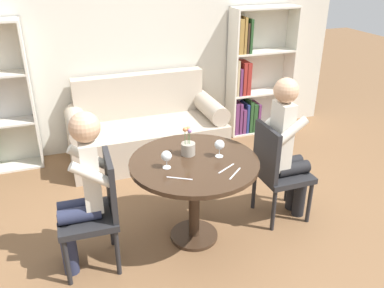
{
  "coord_description": "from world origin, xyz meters",
  "views": [
    {
      "loc": [
        -0.95,
        -2.6,
        2.21
      ],
      "look_at": [
        0.0,
        0.05,
        0.85
      ],
      "focal_mm": 38.0,
      "sensor_mm": 36.0,
      "label": 1
    }
  ],
  "objects_px": {
    "person_left": "(81,189)",
    "wine_glass_right": "(220,146)",
    "chair_left": "(97,208)",
    "chair_right": "(277,169)",
    "flower_vase": "(188,146)",
    "couch": "(146,131)",
    "bookshelf_right": "(252,78)",
    "person_right": "(288,147)",
    "wine_glass_left": "(166,157)"
  },
  "relations": [
    {
      "from": "couch",
      "to": "wine_glass_right",
      "type": "distance_m",
      "value": 1.7
    },
    {
      "from": "couch",
      "to": "chair_left",
      "type": "height_order",
      "value": "couch"
    },
    {
      "from": "person_left",
      "to": "chair_right",
      "type": "bearing_deg",
      "value": 94.77
    },
    {
      "from": "chair_left",
      "to": "wine_glass_left",
      "type": "bearing_deg",
      "value": 92.6
    },
    {
      "from": "flower_vase",
      "to": "chair_left",
      "type": "bearing_deg",
      "value": -168.71
    },
    {
      "from": "chair_right",
      "to": "person_right",
      "type": "xyz_separation_m",
      "value": [
        0.09,
        -0.0,
        0.2
      ]
    },
    {
      "from": "couch",
      "to": "person_right",
      "type": "xyz_separation_m",
      "value": [
        0.86,
        -1.57,
        0.38
      ]
    },
    {
      "from": "couch",
      "to": "bookshelf_right",
      "type": "height_order",
      "value": "bookshelf_right"
    },
    {
      "from": "couch",
      "to": "flower_vase",
      "type": "xyz_separation_m",
      "value": [
        -0.01,
        -1.49,
        0.49
      ]
    },
    {
      "from": "couch",
      "to": "wine_glass_left",
      "type": "distance_m",
      "value": 1.73
    },
    {
      "from": "chair_left",
      "to": "wine_glass_right",
      "type": "bearing_deg",
      "value": 94.23
    },
    {
      "from": "person_right",
      "to": "wine_glass_left",
      "type": "distance_m",
      "value": 1.1
    },
    {
      "from": "chair_right",
      "to": "wine_glass_left",
      "type": "height_order",
      "value": "chair_right"
    },
    {
      "from": "chair_right",
      "to": "person_left",
      "type": "relative_size",
      "value": 0.72
    },
    {
      "from": "couch",
      "to": "bookshelf_right",
      "type": "bearing_deg",
      "value": 10.33
    },
    {
      "from": "person_left",
      "to": "wine_glass_right",
      "type": "relative_size",
      "value": 8.81
    },
    {
      "from": "bookshelf_right",
      "to": "person_left",
      "type": "height_order",
      "value": "bookshelf_right"
    },
    {
      "from": "bookshelf_right",
      "to": "person_left",
      "type": "bearing_deg",
      "value": -140.77
    },
    {
      "from": "couch",
      "to": "bookshelf_right",
      "type": "xyz_separation_m",
      "value": [
        1.47,
        0.27,
        0.41
      ]
    },
    {
      "from": "flower_vase",
      "to": "person_left",
      "type": "bearing_deg",
      "value": -170.23
    },
    {
      "from": "couch",
      "to": "chair_left",
      "type": "distance_m",
      "value": 1.82
    },
    {
      "from": "wine_glass_left",
      "to": "wine_glass_right",
      "type": "relative_size",
      "value": 0.97
    },
    {
      "from": "person_right",
      "to": "wine_glass_right",
      "type": "xyz_separation_m",
      "value": [
        -0.65,
        -0.04,
        0.14
      ]
    },
    {
      "from": "person_right",
      "to": "person_left",
      "type": "bearing_deg",
      "value": 92.32
    },
    {
      "from": "bookshelf_right",
      "to": "person_right",
      "type": "relative_size",
      "value": 1.23
    },
    {
      "from": "chair_left",
      "to": "chair_right",
      "type": "xyz_separation_m",
      "value": [
        1.55,
        0.07,
        0.0
      ]
    },
    {
      "from": "chair_right",
      "to": "person_right",
      "type": "bearing_deg",
      "value": -90.04
    },
    {
      "from": "chair_right",
      "to": "flower_vase",
      "type": "xyz_separation_m",
      "value": [
        -0.78,
        0.08,
        0.31
      ]
    },
    {
      "from": "chair_left",
      "to": "wine_glass_right",
      "type": "height_order",
      "value": "chair_left"
    },
    {
      "from": "chair_left",
      "to": "bookshelf_right",
      "type": "bearing_deg",
      "value": 132.78
    },
    {
      "from": "flower_vase",
      "to": "person_right",
      "type": "bearing_deg",
      "value": -5.18
    },
    {
      "from": "person_left",
      "to": "wine_glass_right",
      "type": "distance_m",
      "value": 1.08
    },
    {
      "from": "chair_right",
      "to": "flower_vase",
      "type": "height_order",
      "value": "flower_vase"
    },
    {
      "from": "bookshelf_right",
      "to": "flower_vase",
      "type": "distance_m",
      "value": 2.3
    },
    {
      "from": "wine_glass_right",
      "to": "couch",
      "type": "bearing_deg",
      "value": 97.42
    },
    {
      "from": "couch",
      "to": "wine_glass_right",
      "type": "bearing_deg",
      "value": -82.58
    },
    {
      "from": "person_left",
      "to": "flower_vase",
      "type": "distance_m",
      "value": 0.88
    },
    {
      "from": "couch",
      "to": "chair_right",
      "type": "distance_m",
      "value": 1.76
    },
    {
      "from": "chair_left",
      "to": "wine_glass_right",
      "type": "xyz_separation_m",
      "value": [
        0.98,
        0.03,
        0.33
      ]
    },
    {
      "from": "bookshelf_right",
      "to": "flower_vase",
      "type": "bearing_deg",
      "value": -130.08
    },
    {
      "from": "bookshelf_right",
      "to": "wine_glass_left",
      "type": "xyz_separation_m",
      "value": [
        -1.7,
        -1.91,
        0.11
      ]
    },
    {
      "from": "person_left",
      "to": "wine_glass_right",
      "type": "bearing_deg",
      "value": 93.75
    },
    {
      "from": "bookshelf_right",
      "to": "chair_right",
      "type": "height_order",
      "value": "bookshelf_right"
    },
    {
      "from": "bookshelf_right",
      "to": "chair_right",
      "type": "distance_m",
      "value": 1.97
    },
    {
      "from": "couch",
      "to": "person_left",
      "type": "xyz_separation_m",
      "value": [
        -0.86,
        -1.63,
        0.36
      ]
    },
    {
      "from": "person_right",
      "to": "flower_vase",
      "type": "relative_size",
      "value": 5.35
    },
    {
      "from": "chair_right",
      "to": "chair_left",
      "type": "bearing_deg",
      "value": 92.8
    },
    {
      "from": "couch",
      "to": "flower_vase",
      "type": "relative_size",
      "value": 7.14
    },
    {
      "from": "chair_right",
      "to": "person_left",
      "type": "distance_m",
      "value": 1.65
    },
    {
      "from": "couch",
      "to": "person_left",
      "type": "distance_m",
      "value": 1.88
    }
  ]
}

